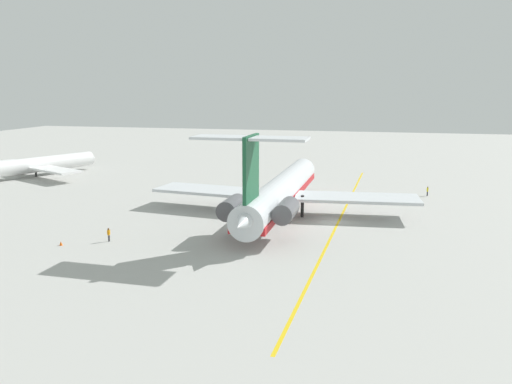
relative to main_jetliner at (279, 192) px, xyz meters
name	(u,v)px	position (x,y,z in m)	size (l,w,h in m)	color
ground	(332,222)	(-1.83, -8.24, -3.74)	(323.77, 323.77, 0.00)	#ADADA8
main_jetliner	(279,192)	(0.00, 0.00, 0.00)	(47.05, 41.89, 13.73)	silver
airliner_mid_left	(39,164)	(23.17, 58.54, -1.16)	(27.85, 28.11, 8.77)	white
ground_crew_near_nose	(109,233)	(-18.27, 18.53, -2.64)	(0.40, 0.28, 1.75)	black
ground_crew_near_tail	(428,190)	(20.46, -23.28, -2.65)	(0.37, 0.28, 1.73)	black
safety_cone_nose	(61,243)	(-21.22, 23.45, -3.47)	(0.40, 0.40, 0.55)	#EA590F
taxiway_centreline	(341,217)	(1.32, -9.24, -3.74)	(85.77, 0.36, 0.01)	gold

